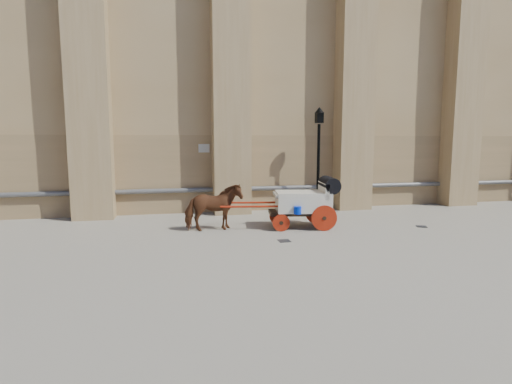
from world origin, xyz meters
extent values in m
plane|color=gray|center=(0.00, 0.00, 0.00)|extent=(90.00, 90.00, 0.00)
cube|color=tan|center=(2.00, 8.00, 9.00)|extent=(44.00, 8.00, 18.00)
cube|color=#9B7A52|center=(2.00, 4.15, 1.50)|extent=(44.00, 0.35, 3.00)
cylinder|color=#59595B|center=(2.00, 3.88, 0.90)|extent=(42.00, 0.18, 0.18)
cube|color=beige|center=(-2.00, 3.97, 2.50)|extent=(0.42, 0.04, 0.32)
cube|color=tan|center=(9.00, 3.60, 8.50)|extent=(1.40, 0.90, 17.00)
imported|color=brown|center=(-2.02, 0.73, 0.73)|extent=(1.81, 0.99, 1.46)
cube|color=black|center=(0.76, 0.59, 0.49)|extent=(2.08, 1.20, 0.11)
cube|color=beige|center=(0.85, 0.58, 0.85)|extent=(1.86, 1.37, 0.63)
cube|color=beige|center=(1.51, 0.47, 1.21)|extent=(0.31, 1.12, 0.49)
cube|color=beige|center=(0.10, 0.70, 1.07)|extent=(0.47, 1.02, 0.09)
cylinder|color=black|center=(1.69, 0.44, 1.39)|extent=(0.67, 1.18, 0.50)
cylinder|color=#A7210C|center=(1.33, -0.06, 0.40)|extent=(0.80, 0.18, 0.80)
cylinder|color=#A7210C|center=(1.51, 1.03, 0.40)|extent=(0.80, 0.18, 0.80)
cylinder|color=#A7210C|center=(0.01, 0.15, 0.27)|extent=(0.54, 0.14, 0.54)
cylinder|color=#A7210C|center=(0.19, 1.25, 0.27)|extent=(0.54, 0.14, 0.54)
cylinder|color=#A7210C|center=(-0.76, 0.43, 0.76)|extent=(2.13, 0.40, 0.06)
cylinder|color=#A7210C|center=(-0.63, 1.23, 0.76)|extent=(2.13, 0.40, 0.06)
cylinder|color=#0025CB|center=(0.48, 0.00, 0.67)|extent=(0.23, 0.23, 0.23)
cylinder|color=black|center=(2.30, 3.03, 1.71)|extent=(0.11, 0.11, 3.42)
cone|color=black|center=(2.30, 3.03, 0.17)|extent=(0.34, 0.34, 0.34)
cube|color=black|center=(2.30, 3.03, 3.66)|extent=(0.27, 0.27, 0.40)
cone|color=black|center=(2.30, 3.03, 3.94)|extent=(0.38, 0.38, 0.23)
cube|color=black|center=(-0.24, -1.03, 0.01)|extent=(0.32, 0.32, 0.01)
cube|color=black|center=(4.68, -0.18, 0.01)|extent=(0.42, 0.42, 0.01)
camera|label=1|loc=(-3.33, -11.49, 2.78)|focal=28.00mm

